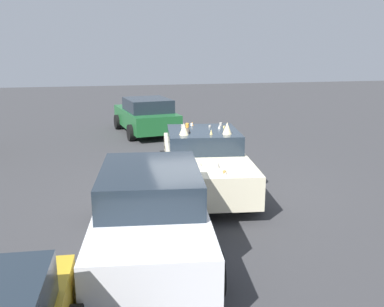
# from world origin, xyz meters

# --- Properties ---
(ground_plane) EXTENTS (60.00, 60.00, 0.00)m
(ground_plane) POSITION_xyz_m (0.00, 0.00, 0.00)
(ground_plane) COLOR #38383A
(art_car_decorated) EXTENTS (4.69, 2.53, 1.68)m
(art_car_decorated) POSITION_xyz_m (0.04, -0.01, 0.71)
(art_car_decorated) COLOR beige
(art_car_decorated) RESTS_ON ground
(parked_sedan_row_back_center) EXTENTS (4.67, 2.37, 1.48)m
(parked_sedan_row_back_center) POSITION_xyz_m (-2.95, 1.66, 0.74)
(parked_sedan_row_back_center) COLOR white
(parked_sedan_row_back_center) RESTS_ON ground
(parked_sedan_row_back_far) EXTENTS (4.23, 2.44, 1.43)m
(parked_sedan_row_back_far) POSITION_xyz_m (7.14, 0.59, 0.72)
(parked_sedan_row_back_far) COLOR #1E602D
(parked_sedan_row_back_far) RESTS_ON ground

